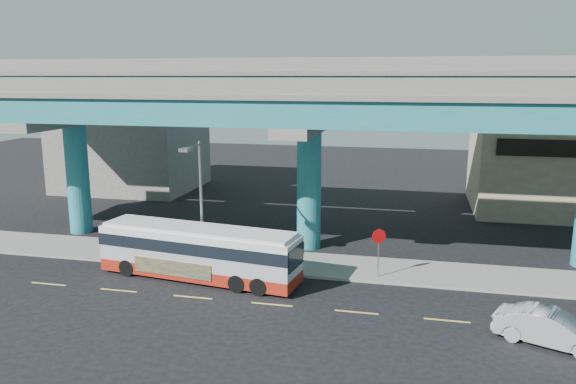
% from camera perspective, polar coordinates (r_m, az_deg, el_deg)
% --- Properties ---
extents(ground, '(120.00, 120.00, 0.00)m').
position_cam_1_polar(ground, '(27.36, -1.49, -11.11)').
color(ground, black).
rests_on(ground, ground).
extents(sidewalk, '(70.00, 4.00, 0.15)m').
position_cam_1_polar(sidewalk, '(32.33, 0.93, -7.29)').
color(sidewalk, gray).
rests_on(sidewalk, ground).
extents(lane_markings, '(58.00, 0.12, 0.01)m').
position_cam_1_polar(lane_markings, '(27.09, -1.65, -11.34)').
color(lane_markings, '#D8C64C').
rests_on(lane_markings, ground).
extents(viaduct, '(52.00, 12.40, 11.70)m').
position_cam_1_polar(viaduct, '(34.13, 2.25, 9.26)').
color(viaduct, '#206D7B').
rests_on(viaduct, ground).
extents(building_beige, '(14.00, 10.23, 7.00)m').
position_cam_1_polar(building_beige, '(49.34, 26.44, 2.24)').
color(building_beige, '#C0B289').
rests_on(building_beige, ground).
extents(building_concrete, '(12.00, 10.00, 9.00)m').
position_cam_1_polar(building_concrete, '(55.41, -15.64, 5.00)').
color(building_concrete, gray).
rests_on(building_concrete, ground).
extents(transit_bus, '(11.23, 3.90, 2.83)m').
position_cam_1_polar(transit_bus, '(30.19, -9.04, -5.90)').
color(transit_bus, maroon).
rests_on(transit_bus, ground).
extents(sedan, '(4.61, 5.43, 1.43)m').
position_cam_1_polar(sedan, '(25.39, 25.19, -12.42)').
color(sedan, '#A2A3A7').
rests_on(sedan, ground).
extents(parked_car, '(2.31, 3.93, 1.22)m').
position_cam_1_polar(parked_car, '(35.64, -15.38, -4.74)').
color(parked_car, '#2B2B30').
rests_on(parked_car, sidewalk).
extents(street_lamp, '(0.50, 2.33, 7.01)m').
position_cam_1_polar(street_lamp, '(30.67, -9.22, 0.57)').
color(street_lamp, gray).
rests_on(street_lamp, sidewalk).
extents(stop_sign, '(0.73, 0.37, 2.64)m').
position_cam_1_polar(stop_sign, '(29.89, 9.20, -5.06)').
color(stop_sign, gray).
rests_on(stop_sign, sidewalk).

